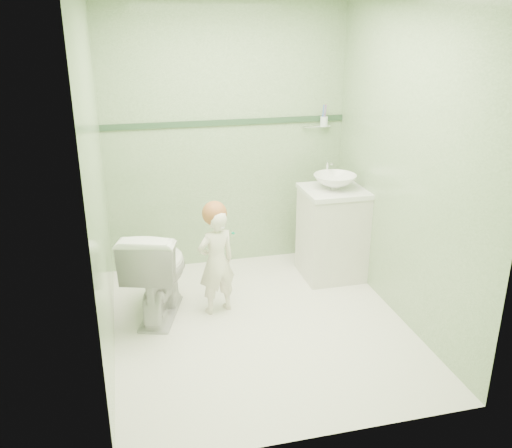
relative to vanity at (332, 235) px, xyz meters
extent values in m
plane|color=white|center=(-0.84, -0.70, -0.40)|extent=(2.50, 2.50, 0.00)
cube|color=#8AAD7A|center=(-0.84, 0.55, 0.80)|extent=(2.20, 0.04, 2.40)
cube|color=#8AAD7A|center=(-0.84, -1.95, 0.80)|extent=(2.20, 0.04, 2.40)
cube|color=#8AAD7A|center=(-1.94, -0.70, 0.80)|extent=(0.04, 2.50, 2.40)
cube|color=#8AAD7A|center=(0.26, -0.70, 0.80)|extent=(0.04, 2.50, 2.40)
cube|color=#2C4A31|center=(-0.84, 0.54, 0.95)|extent=(2.20, 0.02, 0.05)
cube|color=silver|center=(0.00, 0.00, 0.00)|extent=(0.52, 0.50, 0.80)
cube|color=white|center=(0.00, 0.00, 0.41)|extent=(0.54, 0.52, 0.04)
imported|color=white|center=(0.00, 0.00, 0.49)|extent=(0.37, 0.37, 0.13)
cylinder|color=silver|center=(0.00, 0.20, 0.55)|extent=(0.03, 0.03, 0.18)
cylinder|color=silver|center=(0.00, 0.15, 0.63)|extent=(0.02, 0.12, 0.02)
cylinder|color=silver|center=(0.00, 0.50, 0.88)|extent=(0.26, 0.02, 0.02)
cylinder|color=silver|center=(0.06, 0.48, 0.93)|extent=(0.07, 0.07, 0.09)
cylinder|color=#DE5239|center=(0.07, 0.48, 1.00)|extent=(0.01, 0.01, 0.17)
cylinder|color=blue|center=(0.04, 0.47, 1.00)|extent=(0.01, 0.01, 0.17)
cylinder|color=#8554C1|center=(0.06, 0.47, 1.00)|extent=(0.01, 0.01, 0.17)
imported|color=white|center=(-1.58, -0.34, -0.02)|extent=(0.63, 0.84, 0.76)
imported|color=white|center=(-1.12, -0.40, 0.03)|extent=(0.36, 0.29, 0.86)
sphere|color=#A35E32|center=(-1.12, -0.37, 0.43)|extent=(0.19, 0.19, 0.19)
cylinder|color=#009B67|center=(-1.01, -0.50, 0.30)|extent=(0.03, 0.14, 0.06)
cube|color=white|center=(-1.08, -0.47, 0.34)|extent=(0.03, 0.02, 0.02)
camera|label=1|loc=(-1.76, -4.27, 1.83)|focal=38.46mm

